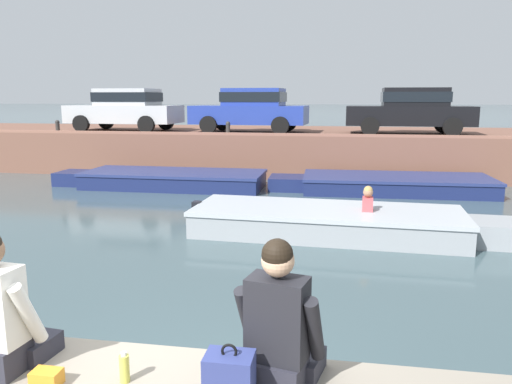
{
  "coord_description": "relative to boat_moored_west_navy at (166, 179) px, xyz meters",
  "views": [
    {
      "loc": [
        1.31,
        -3.2,
        2.67
      ],
      "look_at": [
        0.01,
        4.49,
        1.19
      ],
      "focal_mm": 35.0,
      "sensor_mm": 36.0,
      "label": 1
    }
  ],
  "objects": [
    {
      "name": "ground_plane",
      "position": [
        3.86,
        -4.6,
        -0.24
      ],
      "size": [
        400.0,
        400.0,
        0.0
      ],
      "primitive_type": "plane",
      "color": "#3D5156"
    },
    {
      "name": "car_left_inner_blue",
      "position": [
        2.02,
        3.41,
        2.06
      ],
      "size": [
        4.13,
        2.1,
        1.54
      ],
      "color": "#233893",
      "rests_on": "far_quay_wall"
    },
    {
      "name": "person_seated_left",
      "position": [
        3.0,
        -11.48,
        1.02
      ],
      "size": [
        0.56,
        0.56,
        0.96
      ],
      "color": "#282833",
      "rests_on": "near_quay"
    },
    {
      "name": "snack_bag",
      "position": [
        3.4,
        -11.62,
        0.7
      ],
      "size": [
        0.18,
        0.12,
        0.1
      ],
      "primitive_type": "cube",
      "color": "orange",
      "rests_on": "near_quay"
    },
    {
      "name": "motorboat_passing",
      "position": [
        5.21,
        -4.56,
        0.02
      ],
      "size": [
        6.43,
        2.15,
        1.01
      ],
      "color": "#93999E",
      "rests_on": "ground"
    },
    {
      "name": "car_centre_black",
      "position": [
        7.47,
        3.42,
        2.06
      ],
      "size": [
        4.17,
        1.96,
        1.54
      ],
      "color": "black",
      "rests_on": "far_quay_wall"
    },
    {
      "name": "car_leftmost_silver",
      "position": [
        -2.71,
        3.41,
        2.06
      ],
      "size": [
        4.14,
        2.11,
        1.54
      ],
      "color": "#B7BABC",
      "rests_on": "far_quay_wall"
    },
    {
      "name": "mooring_bollard_mid",
      "position": [
        1.47,
        2.07,
        1.45
      ],
      "size": [
        0.15,
        0.15,
        0.45
      ],
      "color": "#2D2B28",
      "rests_on": "far_quay_wall"
    },
    {
      "name": "backpack_on_ledge",
      "position": [
        4.59,
        -11.65,
        0.81
      ],
      "size": [
        0.28,
        0.24,
        0.41
      ],
      "color": "navy",
      "rests_on": "near_quay"
    },
    {
      "name": "boat_moored_west_navy",
      "position": [
        0.0,
        0.0,
        0.0
      ],
      "size": [
        6.42,
        1.99,
        0.49
      ],
      "color": "navy",
      "rests_on": "ground"
    },
    {
      "name": "far_quay_wall",
      "position": [
        3.86,
        4.82,
        0.48
      ],
      "size": [
        60.0,
        6.0,
        1.45
      ],
      "primitive_type": "cube",
      "color": "brown",
      "rests_on": "ground"
    },
    {
      "name": "mooring_bollard_west",
      "position": [
        -4.69,
        2.07,
        1.45
      ],
      "size": [
        0.15,
        0.15,
        0.45
      ],
      "color": "#2D2B28",
      "rests_on": "far_quay_wall"
    },
    {
      "name": "bottle_drink",
      "position": [
        3.87,
        -11.5,
        0.74
      ],
      "size": [
        0.06,
        0.06,
        0.2
      ],
      "color": "#CCC64C",
      "rests_on": "near_quay"
    },
    {
      "name": "person_seated_right",
      "position": [
        4.84,
        -11.36,
        1.02
      ],
      "size": [
        0.58,
        0.59,
        0.96
      ],
      "color": "#282833",
      "rests_on": "near_quay"
    },
    {
      "name": "boat_moored_central_navy",
      "position": [
        6.54,
        0.34,
        -0.01
      ],
      "size": [
        6.33,
        2.27,
        0.47
      ],
      "color": "navy",
      "rests_on": "ground"
    },
    {
      "name": "far_wall_coping",
      "position": [
        3.86,
        1.94,
        1.25
      ],
      "size": [
        60.0,
        0.24,
        0.08
      ],
      "primitive_type": "cube",
      "color": "#925F4C",
      "rests_on": "far_quay_wall"
    }
  ]
}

